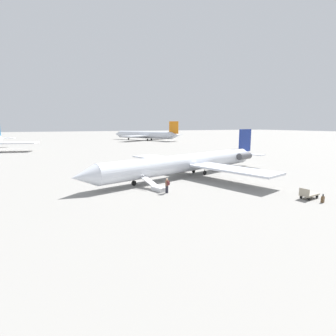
{
  "coord_description": "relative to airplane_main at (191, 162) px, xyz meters",
  "views": [
    {
      "loc": [
        19.08,
        34.8,
        7.81
      ],
      "look_at": [
        4.01,
        2.07,
        1.86
      ],
      "focal_mm": 28.0,
      "sensor_mm": 36.0,
      "label": 1
    }
  ],
  "objects": [
    {
      "name": "boarding_stairs",
      "position": [
        8.39,
        6.53,
        -1.71
      ],
      "size": [
        2.13,
        4.14,
        1.73
      ],
      "rotation": [
        0.0,
        0.0,
        -1.28
      ],
      "color": "silver",
      "rests_on": "ground"
    },
    {
      "name": "luggage_cart",
      "position": [
        -4.98,
        16.72,
        -1.63
      ],
      "size": [
        2.34,
        1.42,
        1.22
      ],
      "rotation": [
        0.0,
        0.0,
        0.15
      ],
      "color": "#9E937F",
      "rests_on": "ground"
    },
    {
      "name": "airplane_main",
      "position": [
        0.0,
        0.0,
        0.0
      ],
      "size": [
        35.23,
        27.58,
        7.0
      ],
      "rotation": [
        0.0,
        0.0,
        0.29
      ],
      "color": "silver",
      "rests_on": "ground"
    },
    {
      "name": "ground_plane",
      "position": [
        0.99,
        0.29,
        -2.09
      ],
      "size": [
        600.0,
        600.0,
        0.0
      ],
      "primitive_type": "plane",
      "color": "gray"
    },
    {
      "name": "suitcase",
      "position": [
        -5.0,
        18.31,
        -1.76
      ],
      "size": [
        0.39,
        0.28,
        0.88
      ],
      "rotation": [
        0.0,
        0.0,
        0.18
      ],
      "color": "brown",
      "rests_on": "ground"
    },
    {
      "name": "passenger",
      "position": [
        7.84,
        8.27,
        -1.08
      ],
      "size": [
        0.42,
        0.56,
        1.74
      ],
      "rotation": [
        0.0,
        0.0,
        -1.28
      ],
      "color": "#23232D",
      "rests_on": "ground"
    },
    {
      "name": "airplane_far_center",
      "position": [
        -25.75,
        -92.03,
        0.73
      ],
      "size": [
        29.91,
        37.85,
        9.46
      ],
      "rotation": [
        0.0,
        0.0,
        5.26
      ],
      "color": "silver",
      "rests_on": "ground"
    }
  ]
}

